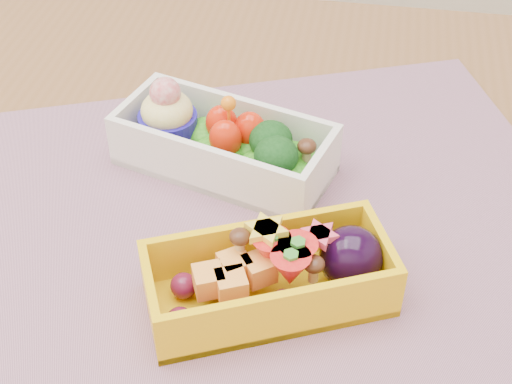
% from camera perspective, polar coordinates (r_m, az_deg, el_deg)
% --- Properties ---
extents(table, '(1.20, 0.80, 0.75)m').
position_cam_1_polar(table, '(0.64, -2.74, -10.03)').
color(table, brown).
rests_on(table, ground).
extents(placemat, '(0.63, 0.56, 0.00)m').
position_cam_1_polar(placemat, '(0.56, -0.84, -3.18)').
color(placemat, gray).
rests_on(placemat, table).
extents(bento_white, '(0.19, 0.12, 0.07)m').
position_cam_1_polar(bento_white, '(0.61, -2.53, 3.72)').
color(bento_white, silver).
rests_on(bento_white, placemat).
extents(bento_yellow, '(0.18, 0.13, 0.05)m').
position_cam_1_polar(bento_yellow, '(0.50, 1.41, -6.41)').
color(bento_yellow, yellow).
rests_on(bento_yellow, placemat).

